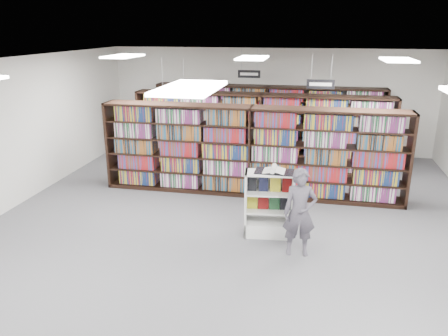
% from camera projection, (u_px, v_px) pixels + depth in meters
% --- Properties ---
extents(floor, '(12.00, 12.00, 0.00)m').
position_uv_depth(floor, '(235.00, 230.00, 8.58)').
color(floor, '#4E4E53').
rests_on(floor, ground).
extents(ceiling, '(10.00, 12.00, 0.10)m').
position_uv_depth(ceiling, '(237.00, 63.00, 7.59)').
color(ceiling, white).
rests_on(ceiling, wall_back).
extents(wall_back, '(10.00, 0.10, 3.20)m').
position_uv_depth(wall_back, '(269.00, 101.00, 13.68)').
color(wall_back, silver).
rests_on(wall_back, ground).
extents(bookshelf_row_near, '(7.00, 0.60, 2.10)m').
position_uv_depth(bookshelf_row_near, '(251.00, 151.00, 10.12)').
color(bookshelf_row_near, black).
rests_on(bookshelf_row_near, floor).
extents(bookshelf_row_mid, '(7.00, 0.60, 2.10)m').
position_uv_depth(bookshelf_row_mid, '(261.00, 132.00, 11.99)').
color(bookshelf_row_mid, black).
rests_on(bookshelf_row_mid, floor).
extents(bookshelf_row_far, '(7.00, 0.60, 2.10)m').
position_uv_depth(bookshelf_row_far, '(267.00, 120.00, 13.57)').
color(bookshelf_row_far, black).
rests_on(bookshelf_row_far, floor).
extents(aisle_sign_left, '(0.65, 0.02, 0.80)m').
position_uv_depth(aisle_sign_left, '(173.00, 91.00, 9.01)').
color(aisle_sign_left, '#B2B2B7').
rests_on(aisle_sign_left, ceiling).
extents(aisle_sign_right, '(0.65, 0.02, 0.80)m').
position_uv_depth(aisle_sign_right, '(321.00, 83.00, 10.31)').
color(aisle_sign_right, '#B2B2B7').
rests_on(aisle_sign_right, ceiling).
extents(aisle_sign_center, '(0.65, 0.02, 0.80)m').
position_uv_depth(aisle_sign_center, '(249.00, 73.00, 12.56)').
color(aisle_sign_center, '#B2B2B7').
rests_on(aisle_sign_center, ceiling).
extents(troffer_front_center, '(0.60, 1.20, 0.04)m').
position_uv_depth(troffer_front_center, '(190.00, 88.00, 4.81)').
color(troffer_front_center, white).
rests_on(troffer_front_center, ceiling).
extents(troffer_back_left, '(0.60, 1.20, 0.04)m').
position_uv_depth(troffer_back_left, '(123.00, 56.00, 10.04)').
color(troffer_back_left, white).
rests_on(troffer_back_left, ceiling).
extents(troffer_back_center, '(0.60, 1.20, 0.04)m').
position_uv_depth(troffer_back_center, '(252.00, 58.00, 9.47)').
color(troffer_back_center, white).
rests_on(troffer_back_center, ceiling).
extents(troffer_back_right, '(0.60, 1.20, 0.04)m').
position_uv_depth(troffer_back_right, '(398.00, 60.00, 8.90)').
color(troffer_back_right, white).
rests_on(troffer_back_right, ceiling).
extents(endcap_display, '(0.94, 0.54, 1.26)m').
position_uv_depth(endcap_display, '(268.00, 213.00, 8.29)').
color(endcap_display, white).
rests_on(endcap_display, floor).
extents(open_book, '(0.71, 0.43, 0.13)m').
position_uv_depth(open_book, '(274.00, 170.00, 8.00)').
color(open_book, black).
rests_on(open_book, endcap_display).
extents(shopper, '(0.61, 0.44, 1.56)m').
position_uv_depth(shopper, '(300.00, 213.00, 7.45)').
color(shopper, '#4F4A54').
rests_on(shopper, floor).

